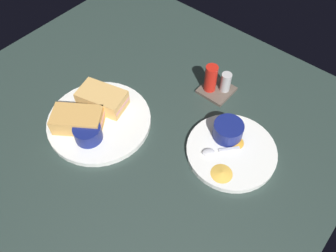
% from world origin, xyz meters
% --- Properties ---
extents(ground_plane, '(1.10, 1.10, 0.03)m').
position_xyz_m(ground_plane, '(0.00, 0.00, -0.01)').
color(ground_plane, '#283833').
extents(plate_sandwich_main, '(0.28, 0.28, 0.02)m').
position_xyz_m(plate_sandwich_main, '(-0.08, -0.05, 0.01)').
color(plate_sandwich_main, white).
rests_on(plate_sandwich_main, ground_plane).
extents(sandwich_half_near, '(0.15, 0.11, 0.05)m').
position_xyz_m(sandwich_half_near, '(-0.10, -0.00, 0.04)').
color(sandwich_half_near, tan).
rests_on(sandwich_half_near, plate_sandwich_main).
extents(sandwich_half_far, '(0.15, 0.14, 0.05)m').
position_xyz_m(sandwich_half_far, '(-0.10, -0.09, 0.04)').
color(sandwich_half_far, tan).
rests_on(sandwich_half_far, plate_sandwich_main).
extents(ramekin_dark_sauce, '(0.07, 0.07, 0.04)m').
position_xyz_m(ramekin_dark_sauce, '(-0.05, -0.10, 0.04)').
color(ramekin_dark_sauce, navy).
rests_on(ramekin_dark_sauce, plate_sandwich_main).
extents(spoon_by_dark_ramekin, '(0.04, 0.10, 0.01)m').
position_xyz_m(spoon_by_dark_ramekin, '(-0.06, -0.05, 0.02)').
color(spoon_by_dark_ramekin, silver).
rests_on(spoon_by_dark_ramekin, plate_sandwich_main).
extents(plate_chips_companion, '(0.23, 0.23, 0.02)m').
position_xyz_m(plate_chips_companion, '(0.26, 0.11, 0.01)').
color(plate_chips_companion, white).
rests_on(plate_chips_companion, ground_plane).
extents(ramekin_light_gravy, '(0.08, 0.08, 0.04)m').
position_xyz_m(ramekin_light_gravy, '(0.22, 0.14, 0.04)').
color(ramekin_light_gravy, navy).
rests_on(ramekin_light_gravy, plate_chips_companion).
extents(spoon_by_gravy_ramekin, '(0.07, 0.09, 0.01)m').
position_xyz_m(spoon_by_gravy_ramekin, '(0.23, 0.07, 0.02)').
color(spoon_by_gravy_ramekin, silver).
rests_on(spoon_by_gravy_ramekin, plate_chips_companion).
extents(plantain_chip_scatter, '(0.14, 0.20, 0.01)m').
position_xyz_m(plantain_chip_scatter, '(0.25, 0.10, 0.02)').
color(plantain_chip_scatter, gold).
rests_on(plantain_chip_scatter, plate_chips_companion).
extents(condiment_caddy, '(0.09, 0.09, 0.10)m').
position_xyz_m(condiment_caddy, '(0.10, 0.26, 0.03)').
color(condiment_caddy, brown).
rests_on(condiment_caddy, ground_plane).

